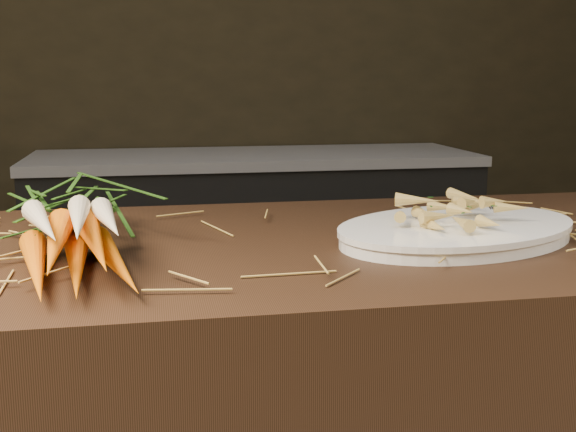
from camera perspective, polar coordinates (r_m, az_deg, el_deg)
The scene contains 6 objects.
back_counter at distance 3.08m, azimuth -2.62°, elevation -2.79°, with size 1.82×0.62×0.84m.
straw_bedding at distance 1.12m, azimuth -4.27°, elevation -1.65°, with size 1.40×0.60×0.02m, color #A87C35, non-canonical shape.
root_veg_bunch at distance 1.09m, azimuth -16.59°, elevation -0.28°, with size 0.23×0.55×0.10m.
serving_platter at distance 1.16m, azimuth 13.24°, elevation -1.30°, with size 0.42×0.28×0.02m, color white, non-canonical shape.
roasted_veg_heap at distance 1.16m, azimuth 13.31°, elevation 0.37°, with size 0.20×0.15×0.05m, color #AE8C3D, non-canonical shape.
serving_fork at distance 1.26m, azimuth 18.52°, elevation -0.04°, with size 0.01×0.16×0.00m, color silver.
Camera 1 is at (-0.12, -0.78, 1.15)m, focal length 45.00 mm.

